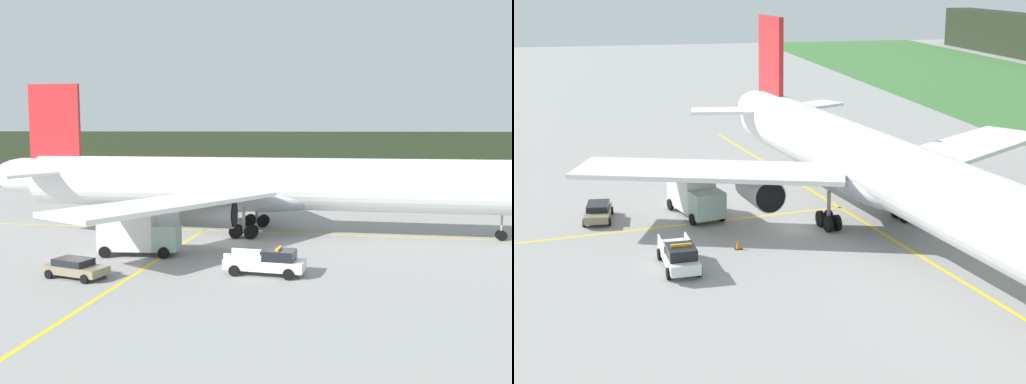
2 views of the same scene
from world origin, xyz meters
TOP-DOWN VIEW (x-y plane):
  - ground at (0.00, 0.00)m, footprint 320.00×320.00m
  - taxiway_centerline_main at (3.77, 6.22)m, footprint 80.70×12.00m
  - taxiway_centerline_spur at (-1.60, -14.31)m, footprint 6.00×39.35m
  - airliner at (2.98, 6.11)m, footprint 60.05×42.13m
  - ops_pickup_truck at (6.74, -9.22)m, footprint 5.60×2.45m
  - catering_truck at (-4.91, -6.66)m, footprint 6.63×4.03m
  - staff_car at (-5.23, -14.09)m, footprint 4.48×2.40m
  - apron_cone at (3.74, -4.84)m, footprint 0.51×0.51m

SIDE VIEW (x-z plane):
  - ground at x=0.00m, z-range 0.00..0.00m
  - taxiway_centerline_main at x=3.77m, z-range 0.00..0.01m
  - taxiway_centerline_spur at x=-1.60m, z-range 0.00..0.01m
  - apron_cone at x=3.74m, z-range -0.01..0.63m
  - staff_car at x=-5.23m, z-range 0.05..1.35m
  - ops_pickup_truck at x=6.74m, z-range -0.07..1.87m
  - catering_truck at x=-4.91m, z-range 0.01..3.50m
  - airliner at x=2.98m, z-range -2.60..11.85m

